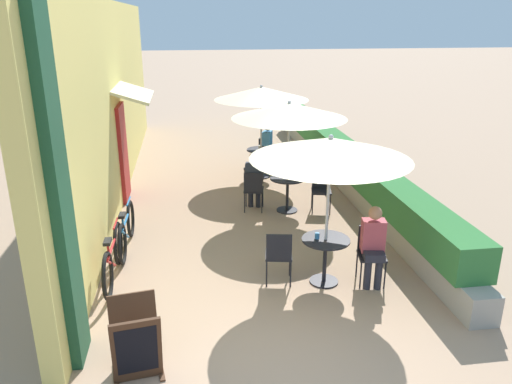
% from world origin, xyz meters
% --- Properties ---
extents(ground_plane, '(120.00, 120.00, 0.00)m').
position_xyz_m(ground_plane, '(0.00, 0.00, 0.00)').
color(ground_plane, '#9E7F66').
extents(cafe_facade_wall, '(0.98, 13.87, 4.20)m').
position_xyz_m(cafe_facade_wall, '(-2.54, 6.80, 2.09)').
color(cafe_facade_wall, '#E0CC6B').
rests_on(cafe_facade_wall, ground_plane).
extents(planter_hedge, '(0.60, 12.87, 1.01)m').
position_xyz_m(planter_hedge, '(2.75, 6.83, 0.54)').
color(planter_hedge, gray).
rests_on(planter_hedge, ground_plane).
extents(patio_table_near, '(0.72, 0.72, 0.72)m').
position_xyz_m(patio_table_near, '(1.00, 1.90, 0.51)').
color(patio_table_near, black).
rests_on(patio_table_near, ground_plane).
extents(patio_umbrella_near, '(2.30, 2.30, 2.32)m').
position_xyz_m(patio_umbrella_near, '(1.00, 1.90, 2.12)').
color(patio_umbrella_near, '#B7B7BC').
rests_on(patio_umbrella_near, ground_plane).
extents(cafe_chair_near_left, '(0.46, 0.46, 0.87)m').
position_xyz_m(cafe_chair_near_left, '(1.70, 1.86, 0.52)').
color(cafe_chair_near_left, black).
rests_on(cafe_chair_near_left, ground_plane).
extents(seated_patron_near_left, '(0.38, 0.45, 1.25)m').
position_xyz_m(seated_patron_near_left, '(1.68, 1.75, 0.69)').
color(seated_patron_near_left, '#23232D').
rests_on(seated_patron_near_left, ground_plane).
extents(cafe_chair_near_right, '(0.46, 0.46, 0.87)m').
position_xyz_m(cafe_chair_near_right, '(0.29, 1.95, 0.52)').
color(cafe_chair_near_right, black).
rests_on(cafe_chair_near_right, ground_plane).
extents(coffee_cup_near, '(0.07, 0.07, 0.09)m').
position_xyz_m(coffee_cup_near, '(0.87, 1.94, 0.77)').
color(coffee_cup_near, teal).
rests_on(coffee_cup_near, patio_table_near).
extents(patio_table_mid, '(0.72, 0.72, 0.72)m').
position_xyz_m(patio_table_mid, '(1.03, 4.93, 0.51)').
color(patio_table_mid, black).
rests_on(patio_table_mid, ground_plane).
extents(patio_umbrella_mid, '(2.30, 2.30, 2.32)m').
position_xyz_m(patio_umbrella_mid, '(1.03, 4.93, 2.12)').
color(patio_umbrella_mid, '#B7B7BC').
rests_on(patio_umbrella_mid, ground_plane).
extents(cafe_chair_mid_left, '(0.47, 0.47, 0.87)m').
position_xyz_m(cafe_chair_mid_left, '(0.33, 5.00, 0.52)').
color(cafe_chair_mid_left, black).
rests_on(cafe_chair_mid_left, ground_plane).
extents(seated_patron_mid_left, '(0.40, 0.46, 1.25)m').
position_xyz_m(seated_patron_mid_left, '(0.35, 5.11, 0.69)').
color(seated_patron_mid_left, '#23232D').
rests_on(seated_patron_mid_left, ground_plane).
extents(cafe_chair_mid_right, '(0.47, 0.47, 0.87)m').
position_xyz_m(cafe_chair_mid_right, '(1.73, 4.86, 0.52)').
color(cafe_chair_mid_right, black).
rests_on(cafe_chair_mid_right, ground_plane).
extents(coffee_cup_mid, '(0.07, 0.07, 0.09)m').
position_xyz_m(coffee_cup_mid, '(1.20, 4.90, 0.77)').
color(coffee_cup_mid, '#B73D3D').
rests_on(coffee_cup_mid, patio_table_mid).
extents(patio_table_far, '(0.72, 0.72, 0.72)m').
position_xyz_m(patio_table_far, '(0.84, 7.35, 0.51)').
color(patio_table_far, black).
rests_on(patio_table_far, ground_plane).
extents(patio_umbrella_far, '(2.30, 2.30, 2.32)m').
position_xyz_m(patio_umbrella_far, '(0.84, 7.35, 2.12)').
color(patio_umbrella_far, '#B7B7BC').
rests_on(patio_umbrella_far, ground_plane).
extents(cafe_chair_far_left, '(0.52, 0.52, 0.87)m').
position_xyz_m(cafe_chair_far_left, '(1.05, 8.02, 0.52)').
color(cafe_chair_far_left, black).
rests_on(cafe_chair_far_left, ground_plane).
extents(seated_patron_far_left, '(0.49, 0.45, 1.25)m').
position_xyz_m(seated_patron_far_left, '(1.15, 7.98, 0.69)').
color(seated_patron_far_left, '#23232D').
rests_on(seated_patron_far_left, ground_plane).
extents(cafe_chair_far_right, '(0.52, 0.52, 0.87)m').
position_xyz_m(cafe_chair_far_right, '(0.64, 6.67, 0.52)').
color(cafe_chair_far_right, black).
rests_on(cafe_chair_far_right, ground_plane).
extents(coffee_cup_far, '(0.07, 0.07, 0.09)m').
position_xyz_m(coffee_cup_far, '(0.82, 7.40, 0.77)').
color(coffee_cup_far, white).
rests_on(coffee_cup_far, patio_table_far).
extents(bicycle_leaning, '(0.10, 1.81, 0.80)m').
position_xyz_m(bicycle_leaning, '(-2.20, 2.44, 0.37)').
color(bicycle_leaning, black).
rests_on(bicycle_leaning, ground_plane).
extents(bicycle_second, '(0.12, 1.79, 0.78)m').
position_xyz_m(bicycle_second, '(-2.11, 3.53, 0.36)').
color(bicycle_second, black).
rests_on(bicycle_second, ground_plane).
extents(menu_board, '(0.63, 0.71, 0.88)m').
position_xyz_m(menu_board, '(-1.67, 0.18, 0.43)').
color(menu_board, '#422819').
rests_on(menu_board, ground_plane).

